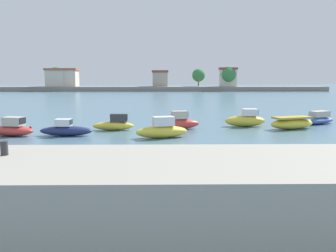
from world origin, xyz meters
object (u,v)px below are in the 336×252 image
(moored_boat_6, at_px, (246,120))
(mooring_buoy_4, at_px, (273,151))
(moored_boat_8, at_px, (316,119))
(mooring_bollard, at_px, (4,148))
(moored_boat_4, at_px, (162,130))
(moored_boat_2, at_px, (66,130))
(moored_boat_7, at_px, (292,123))
(moored_boat_3, at_px, (114,124))
(mooring_buoy_2, at_px, (38,163))
(moored_boat_1, at_px, (12,129))
(mooring_buoy_1, at_px, (262,122))
(moored_boat_5, at_px, (178,123))
(mooring_buoy_0, at_px, (31,127))

(moored_boat_6, distance_m, mooring_buoy_4, 12.74)
(moored_boat_6, distance_m, moored_boat_8, 7.85)
(mooring_buoy_4, bearing_deg, mooring_bollard, -138.29)
(moored_boat_4, xyz_separation_m, moored_boat_8, (15.91, 8.09, -0.16))
(moored_boat_2, relative_size, moored_boat_7, 0.92)
(moored_boat_3, height_order, moored_boat_4, moored_boat_4)
(moored_boat_2, height_order, mooring_buoy_2, moored_boat_2)
(moored_boat_2, bearing_deg, mooring_bollard, -79.28)
(moored_boat_1, relative_size, moored_boat_4, 0.94)
(moored_boat_3, xyz_separation_m, mooring_buoy_2, (-2.49, -13.37, -0.33))
(mooring_bollard, relative_size, moored_boat_3, 0.12)
(moored_boat_3, height_order, moored_boat_7, moored_boat_3)
(moored_boat_2, xyz_separation_m, mooring_buoy_1, (18.57, 7.93, -0.37))
(moored_boat_7, distance_m, moored_boat_8, 5.10)
(mooring_bollard, xyz_separation_m, moored_boat_3, (0.74, 21.34, -2.10))
(moored_boat_3, distance_m, moored_boat_4, 6.08)
(moored_boat_6, height_order, mooring_buoy_2, moored_boat_6)
(moored_boat_8, bearing_deg, moored_boat_3, 165.76)
(moored_boat_1, distance_m, moored_boat_7, 24.96)
(moored_boat_4, height_order, mooring_buoy_2, moored_boat_4)
(mooring_bollard, distance_m, moored_boat_2, 18.56)
(moored_boat_5, height_order, moored_boat_8, moored_boat_5)
(moored_boat_4, relative_size, moored_boat_6, 1.12)
(moored_boat_6, bearing_deg, mooring_buoy_4, -95.92)
(moored_boat_2, bearing_deg, moored_boat_5, 22.32)
(moored_boat_5, distance_m, moored_boat_6, 6.97)
(moored_boat_5, relative_size, mooring_buoy_0, 16.97)
(mooring_buoy_2, bearing_deg, moored_boat_7, 35.89)
(mooring_buoy_1, relative_size, mooring_buoy_2, 0.65)
(moored_boat_4, xyz_separation_m, moored_boat_5, (1.49, 4.63, -0.02))
(mooring_bollard, height_order, moored_boat_7, mooring_bollard)
(mooring_bollard, height_order, moored_boat_8, mooring_bollard)
(moored_boat_3, distance_m, mooring_buoy_2, 13.61)
(moored_boat_8, bearing_deg, mooring_buoy_2, -167.95)
(moored_boat_6, xyz_separation_m, mooring_buoy_0, (-20.73, -1.07, -0.54))
(mooring_bollard, height_order, mooring_buoy_2, mooring_bollard)
(mooring_buoy_1, bearing_deg, moored_boat_4, -139.56)
(moored_boat_1, height_order, moored_boat_5, moored_boat_5)
(moored_boat_4, relative_size, mooring_buoy_1, 17.57)
(moored_boat_6, distance_m, moored_boat_7, 4.33)
(moored_boat_2, bearing_deg, moored_boat_6, 19.96)
(moored_boat_3, xyz_separation_m, moored_boat_7, (16.58, 0.42, 0.03))
(moored_boat_3, xyz_separation_m, moored_boat_8, (20.31, 3.90, -0.05))
(moored_boat_5, height_order, mooring_buoy_0, moored_boat_5)
(moored_boat_4, xyz_separation_m, moored_boat_6, (8.24, 6.41, 0.03))
(moored_boat_5, distance_m, moored_boat_8, 14.82)
(mooring_buoy_1, bearing_deg, moored_boat_3, -162.20)
(moored_boat_1, relative_size, mooring_buoy_2, 10.63)
(moored_boat_7, distance_m, mooring_buoy_1, 4.69)
(mooring_buoy_0, xyz_separation_m, mooring_buoy_1, (23.04, 3.65, 0.00))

